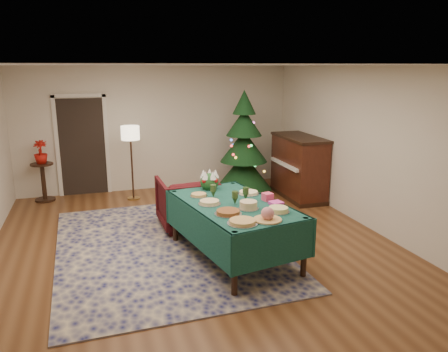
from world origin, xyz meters
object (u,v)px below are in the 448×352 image
object	(u,v)px
floor_lamp	(130,137)
buffet_table	(234,214)
piano	(299,168)
armchair	(187,200)
side_table	(44,183)
christmas_tree	(244,148)
gift_box	(268,197)
potted_plant	(41,157)

from	to	relation	value
floor_lamp	buffet_table	bearing A→B (deg)	-72.25
piano	buffet_table	bearing A→B (deg)	-132.62
armchair	side_table	xyz separation A→B (m)	(-2.46, 2.33, -0.10)
christmas_tree	piano	bearing A→B (deg)	-29.40
buffet_table	armchair	size ratio (longest dim) A/B	2.40
buffet_table	christmas_tree	xyz separation A→B (m)	(1.24, 3.02, 0.34)
gift_box	side_table	bearing A→B (deg)	131.32
gift_box	side_table	distance (m)	5.05
gift_box	piano	distance (m)	3.04
side_table	armchair	bearing A→B (deg)	-43.35
armchair	christmas_tree	xyz separation A→B (m)	(1.59, 1.59, 0.52)
side_table	piano	xyz separation A→B (m)	(5.07, -1.31, 0.25)
gift_box	floor_lamp	bearing A→B (deg)	115.10
christmas_tree	piano	world-z (taller)	christmas_tree
armchair	potted_plant	world-z (taller)	potted_plant
gift_box	potted_plant	size ratio (longest dim) A/B	0.28
gift_box	side_table	size ratio (longest dim) A/B	0.17
potted_plant	side_table	bearing A→B (deg)	135.00
floor_lamp	side_table	bearing A→B (deg)	166.58
gift_box	potted_plant	bearing A→B (deg)	131.32
buffet_table	floor_lamp	xyz separation A→B (m)	(-1.07, 3.34, 0.63)
potted_plant	piano	bearing A→B (deg)	-14.46
armchair	potted_plant	xyz separation A→B (m)	(-2.46, 2.33, 0.44)
floor_lamp	piano	xyz separation A→B (m)	(3.32, -0.89, -0.66)
side_table	piano	world-z (taller)	piano
floor_lamp	christmas_tree	size ratio (longest dim) A/B	0.69
buffet_table	gift_box	world-z (taller)	gift_box
gift_box	floor_lamp	distance (m)	3.73
floor_lamp	piano	distance (m)	3.50
buffet_table	gift_box	bearing A→B (deg)	-2.03
side_table	christmas_tree	bearing A→B (deg)	-10.29
buffet_table	gift_box	xyz separation A→B (m)	(0.50, -0.02, 0.22)
christmas_tree	armchair	bearing A→B (deg)	-135.09
buffet_table	armchair	bearing A→B (deg)	103.81
buffet_table	floor_lamp	world-z (taller)	floor_lamp
armchair	christmas_tree	bearing A→B (deg)	-136.43
floor_lamp	side_table	world-z (taller)	floor_lamp
christmas_tree	floor_lamp	bearing A→B (deg)	172.11
buffet_table	gift_box	distance (m)	0.55
buffet_table	piano	bearing A→B (deg)	47.38
buffet_table	piano	world-z (taller)	piano
armchair	side_table	bearing A→B (deg)	-44.69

